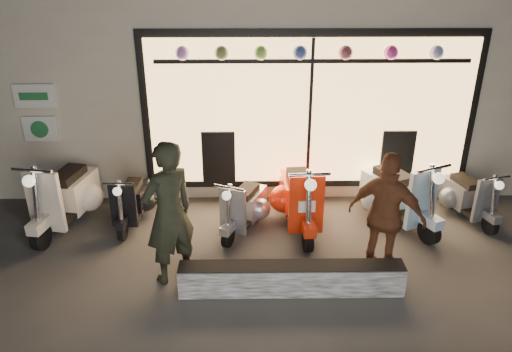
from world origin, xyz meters
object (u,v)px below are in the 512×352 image
at_px(graffiti_barrier, 291,278).
at_px(scooter_silver, 246,205).
at_px(scooter_red, 299,196).
at_px(man, 169,214).
at_px(woman, 386,216).

bearing_deg(graffiti_barrier, scooter_silver, 109.17).
bearing_deg(scooter_red, man, -145.13).
bearing_deg(man, graffiti_barrier, 128.74).
bearing_deg(scooter_silver, graffiti_barrier, -47.88).
xyz_separation_m(scooter_silver, man, (-0.95, -1.35, 0.60)).
xyz_separation_m(scooter_red, man, (-1.78, -1.45, 0.51)).
xyz_separation_m(graffiti_barrier, scooter_red, (0.25, 1.77, 0.26)).
xyz_separation_m(graffiti_barrier, man, (-1.53, 0.33, 0.76)).
distance_m(scooter_silver, woman, 2.27).
xyz_separation_m(scooter_silver, woman, (1.82, -1.25, 0.50)).
relative_size(graffiti_barrier, scooter_silver, 2.28).
relative_size(scooter_silver, scooter_red, 0.78).
bearing_deg(woman, graffiti_barrier, 49.05).
bearing_deg(graffiti_barrier, woman, 18.80).
bearing_deg(scooter_red, scooter_silver, -177.62).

